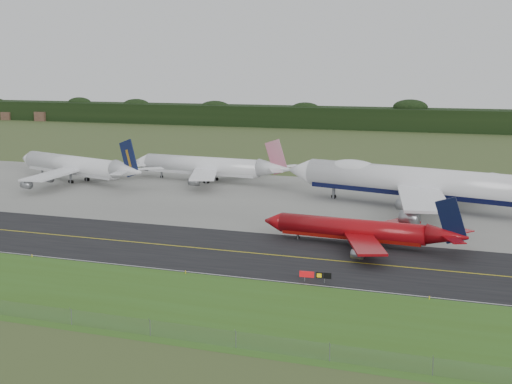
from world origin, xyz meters
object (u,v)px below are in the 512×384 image
object	(u,v)px
jet_ba_747	(420,182)
taxiway_sign	(315,275)
jet_red_737	(362,230)
jet_navy_gold	(78,166)
jet_star_tail	(210,167)

from	to	relation	value
jet_ba_747	taxiway_sign	distance (m)	69.07
jet_red_737	jet_navy_gold	size ratio (longest dim) A/B	0.74
jet_navy_gold	jet_star_tail	world-z (taller)	jet_navy_gold
jet_ba_747	jet_star_tail	xyz separation A→B (m)	(-65.21, 20.77, -1.86)
jet_ba_747	jet_navy_gold	xyz separation A→B (m)	(-102.92, 6.93, -1.74)
jet_ba_747	jet_star_tail	distance (m)	68.46
jet_navy_gold	jet_star_tail	distance (m)	40.17
jet_ba_747	jet_navy_gold	world-z (taller)	jet_ba_747
jet_ba_747	jet_star_tail	world-z (taller)	jet_ba_747
jet_navy_gold	jet_star_tail	size ratio (longest dim) A/B	1.04
taxiway_sign	jet_star_tail	bearing A→B (deg)	122.63
jet_navy_gold	taxiway_sign	bearing A→B (deg)	-38.47
jet_navy_gold	taxiway_sign	size ratio (longest dim) A/B	10.55
jet_red_737	jet_navy_gold	bearing A→B (deg)	153.35
jet_red_737	taxiway_sign	distance (m)	26.73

